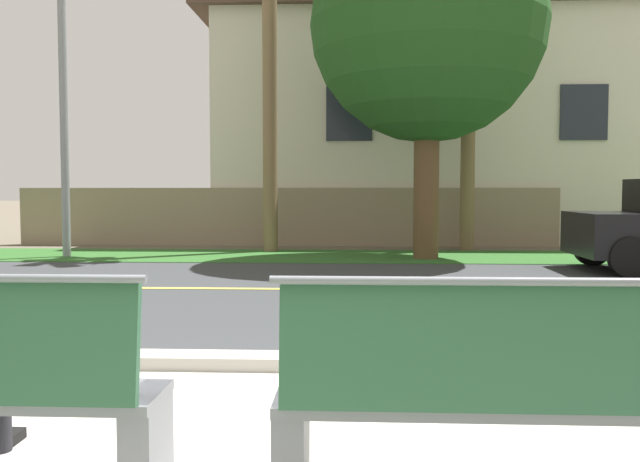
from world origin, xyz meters
The scene contains 10 objects.
ground_plane centered at (0.00, 8.00, 0.00)m, with size 140.00×140.00×0.00m, color #665B4C.
curb_edge centered at (0.00, 2.35, 0.06)m, with size 44.00×0.30×0.11m, color #ADA89E.
street_asphalt centered at (0.00, 6.50, 0.00)m, with size 52.00×8.00×0.01m, color #383A3D.
road_centre_line centered at (0.00, 6.50, 0.01)m, with size 48.00×0.14×0.01m, color #E0CC4C.
far_verge_grass centered at (0.00, 11.20, 0.01)m, with size 48.00×2.80×0.02m, color #2D6026.
bench_right centered at (1.24, 0.16, 0.46)m, with size 1.96×0.48×1.01m.
streetlamp centered at (-5.17, 11.01, 3.97)m, with size 0.24×2.10×6.93m.
shade_tree_left centered at (2.16, 10.70, 4.87)m, with size 4.54×4.54×7.50m.
garden_wall centered at (-1.05, 13.88, 0.70)m, with size 13.00×0.36×1.40m, color gray.
house_across_street centered at (3.25, 17.07, 3.23)m, with size 13.24×6.91×6.37m.
Camera 1 is at (0.61, -2.81, 1.37)m, focal length 38.82 mm.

